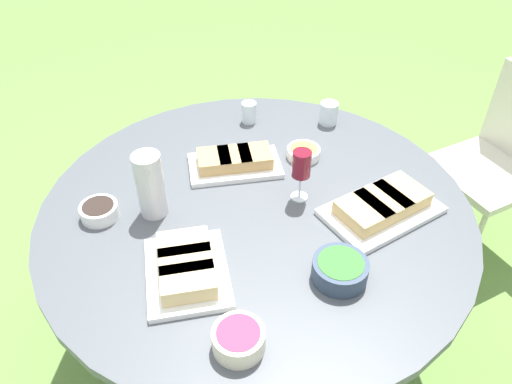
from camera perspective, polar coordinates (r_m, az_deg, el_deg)
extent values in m
plane|color=#668E42|center=(2.27, 0.00, -15.43)|extent=(40.00, 40.00, 0.00)
cylinder|color=#4C4C51|center=(2.26, 0.00, -15.30)|extent=(0.58, 0.58, 0.02)
cylinder|color=#4C4C51|center=(1.99, 0.00, -9.60)|extent=(0.11, 0.11, 0.68)
cylinder|color=#4C5156|center=(1.73, 0.00, -1.96)|extent=(1.49, 1.49, 0.03)
cube|color=beige|center=(2.55, 24.70, 2.03)|extent=(0.54, 0.53, 0.04)
cylinder|color=beige|center=(2.66, 17.75, -0.67)|extent=(0.03, 0.03, 0.43)
cylinder|color=beige|center=(2.49, 23.55, -5.88)|extent=(0.03, 0.03, 0.43)
cylinder|color=beige|center=(2.90, 23.19, 1.52)|extent=(0.03, 0.03, 0.43)
cylinder|color=silver|center=(1.66, -11.99, 0.78)|extent=(0.09, 0.09, 0.23)
cone|color=silver|center=(1.56, -12.43, 2.62)|extent=(0.02, 0.02, 0.03)
cylinder|color=silver|center=(1.76, 4.95, -0.56)|extent=(0.06, 0.06, 0.01)
cylinder|color=silver|center=(1.72, 5.04, 0.70)|extent=(0.01, 0.01, 0.09)
cylinder|color=maroon|center=(1.67, 5.23, 3.22)|extent=(0.06, 0.06, 0.10)
cube|color=white|center=(1.88, -2.43, 3.02)|extent=(0.20, 0.34, 0.02)
cube|color=tan|center=(1.87, -0.12, 4.08)|extent=(0.13, 0.12, 0.05)
cube|color=tan|center=(1.86, -2.46, 3.84)|extent=(0.13, 0.12, 0.05)
cube|color=tan|center=(1.85, -4.81, 3.59)|extent=(0.13, 0.12, 0.05)
cube|color=white|center=(1.51, -7.86, -9.15)|extent=(0.31, 0.24, 0.02)
cube|color=#E0C184|center=(1.53, -8.23, -6.29)|extent=(0.11, 0.16, 0.05)
cube|color=#E0C184|center=(1.48, -7.99, -8.20)|extent=(0.11, 0.16, 0.05)
cube|color=#E0C184|center=(1.43, -7.73, -10.24)|extent=(0.11, 0.16, 0.05)
cube|color=white|center=(1.74, 14.10, -2.09)|extent=(0.37, 0.45, 0.02)
cube|color=tan|center=(1.66, 12.14, -2.31)|extent=(0.19, 0.18, 0.05)
cube|color=tan|center=(1.71, 14.28, -1.24)|extent=(0.19, 0.18, 0.05)
cube|color=tan|center=(1.77, 16.28, -0.23)|extent=(0.19, 0.18, 0.05)
cylinder|color=white|center=(1.94, 5.45, 4.49)|extent=(0.13, 0.13, 0.04)
cylinder|color=#E0C147|center=(1.93, 5.47, 4.77)|extent=(0.11, 0.11, 0.02)
cylinder|color=#334256|center=(1.49, 9.56, -8.79)|extent=(0.17, 0.17, 0.06)
cylinder|color=#387533|center=(1.48, 9.64, -8.30)|extent=(0.14, 0.14, 0.03)
cylinder|color=white|center=(1.74, -17.47, -2.11)|extent=(0.13, 0.13, 0.05)
cylinder|color=#2D231E|center=(1.73, -17.56, -1.76)|extent=(0.10, 0.10, 0.02)
cylinder|color=beige|center=(1.33, -2.00, -16.51)|extent=(0.14, 0.14, 0.06)
cylinder|color=#D6385B|center=(1.32, -2.02, -16.07)|extent=(0.11, 0.11, 0.03)
cylinder|color=silver|center=(2.14, 8.31, 8.91)|extent=(0.08, 0.08, 0.09)
cylinder|color=silver|center=(2.13, -0.80, 9.10)|extent=(0.06, 0.06, 0.09)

